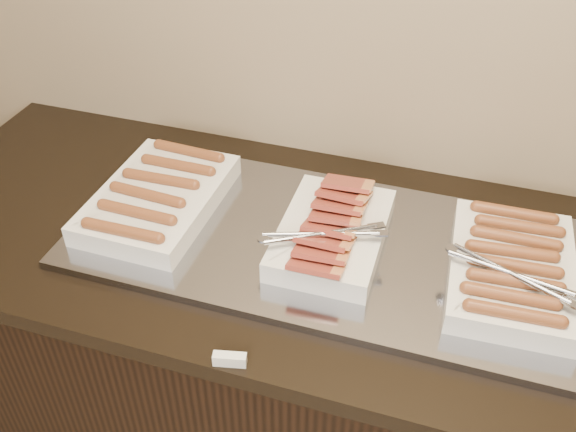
# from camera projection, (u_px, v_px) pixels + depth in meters

# --- Properties ---
(counter) EXTENTS (2.06, 0.76, 0.90)m
(counter) POSITION_uv_depth(u_px,v_px,m) (323.00, 376.00, 1.69)
(counter) COLOR black
(counter) RESTS_ON ground
(warming_tray) EXTENTS (1.20, 0.50, 0.02)m
(warming_tray) POSITION_uv_depth(u_px,v_px,m) (343.00, 248.00, 1.40)
(warming_tray) COLOR gray
(warming_tray) RESTS_ON counter
(dish_left) EXTENTS (0.26, 0.39, 0.07)m
(dish_left) POSITION_uv_depth(u_px,v_px,m) (158.00, 197.00, 1.48)
(dish_left) COLOR silver
(dish_left) RESTS_ON warming_tray
(dish_center) EXTENTS (0.27, 0.35, 0.09)m
(dish_center) POSITION_uv_depth(u_px,v_px,m) (331.00, 232.00, 1.38)
(dish_center) COLOR silver
(dish_center) RESTS_ON warming_tray
(dish_right) EXTENTS (0.27, 0.38, 0.08)m
(dish_right) POSITION_uv_depth(u_px,v_px,m) (512.00, 269.00, 1.29)
(dish_right) COLOR silver
(dish_right) RESTS_ON warming_tray
(label_holder) EXTENTS (0.06, 0.03, 0.02)m
(label_holder) POSITION_uv_depth(u_px,v_px,m) (230.00, 359.00, 1.16)
(label_holder) COLOR silver
(label_holder) RESTS_ON counter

